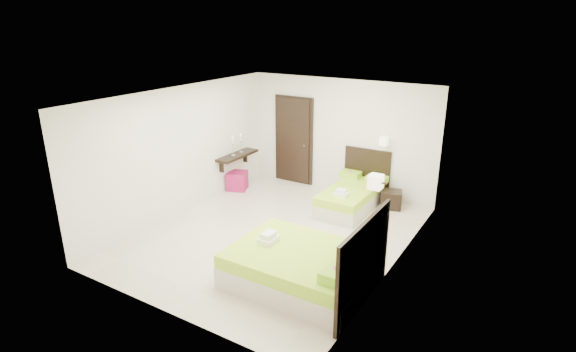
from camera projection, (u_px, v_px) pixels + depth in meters
The scene contains 7 objects.
floor at pixel (275, 235), 8.42m from camera, with size 5.50×5.50×0.00m, color beige.
bed_single at pixel (352, 195), 9.55m from camera, with size 1.07×1.79×1.47m.
bed_double at pixel (305, 267), 6.76m from camera, with size 2.08×1.77×1.72m.
nightstand at pixel (391, 199), 9.57m from camera, with size 0.43×0.38×0.38m, color black.
ottoman at pixel (237, 181), 10.60m from camera, with size 0.43×0.43×0.43m, color #901349.
door at pixel (294, 141), 10.84m from camera, with size 1.02×0.15×2.14m.
console_shelf at pixel (237, 156), 10.46m from camera, with size 0.35×1.20×0.78m.
Camera 1 is at (4.15, -6.35, 3.84)m, focal length 28.00 mm.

